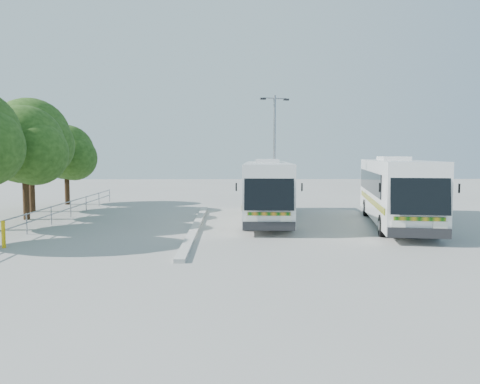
{
  "coord_description": "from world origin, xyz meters",
  "views": [
    {
      "loc": [
        -0.57,
        -21.68,
        3.68
      ],
      "look_at": [
        -0.07,
        1.48,
        1.85
      ],
      "focal_mm": 35.0,
      "sensor_mm": 36.0,
      "label": 1
    }
  ],
  "objects_px": {
    "tree_far_e": "(67,152)",
    "coach_adjacent": "(395,190)",
    "tree_far_d": "(32,137)",
    "bollard": "(3,234)",
    "coach_main": "(267,189)",
    "lamppost": "(274,151)",
    "tree_far_c": "(25,145)"
  },
  "relations": [
    {
      "from": "tree_far_d",
      "to": "bollard",
      "type": "height_order",
      "value": "tree_far_d"
    },
    {
      "from": "tree_far_c",
      "to": "lamppost",
      "type": "distance_m",
      "value": 14.13
    },
    {
      "from": "tree_far_c",
      "to": "tree_far_e",
      "type": "height_order",
      "value": "tree_far_c"
    },
    {
      "from": "tree_far_d",
      "to": "lamppost",
      "type": "xyz_separation_m",
      "value": [
        15.31,
        -3.48,
        -0.9
      ]
    },
    {
      "from": "tree_far_d",
      "to": "coach_adjacent",
      "type": "relative_size",
      "value": 0.59
    },
    {
      "from": "tree_far_c",
      "to": "coach_adjacent",
      "type": "xyz_separation_m",
      "value": [
        20.27,
        -2.44,
        -2.39
      ]
    },
    {
      "from": "tree_far_e",
      "to": "coach_adjacent",
      "type": "height_order",
      "value": "tree_far_e"
    },
    {
      "from": "tree_far_e",
      "to": "coach_main",
      "type": "bearing_deg",
      "value": -31.54
    },
    {
      "from": "tree_far_c",
      "to": "coach_main",
      "type": "bearing_deg",
      "value": -2.04
    },
    {
      "from": "tree_far_d",
      "to": "lamppost",
      "type": "distance_m",
      "value": 15.73
    },
    {
      "from": "coach_main",
      "to": "bollard",
      "type": "relative_size",
      "value": 10.88
    },
    {
      "from": "coach_main",
      "to": "lamppost",
      "type": "height_order",
      "value": "lamppost"
    },
    {
      "from": "coach_main",
      "to": "lamppost",
      "type": "xyz_separation_m",
      "value": [
        0.47,
        0.71,
        2.13
      ]
    },
    {
      "from": "tree_far_d",
      "to": "tree_far_e",
      "type": "height_order",
      "value": "tree_far_d"
    },
    {
      "from": "tree_far_e",
      "to": "coach_adjacent",
      "type": "xyz_separation_m",
      "value": [
        20.78,
        -10.64,
        -2.02
      ]
    },
    {
      "from": "bollard",
      "to": "lamppost",
      "type": "bearing_deg",
      "value": 36.29
    },
    {
      "from": "tree_far_c",
      "to": "tree_far_d",
      "type": "bearing_deg",
      "value": 107.83
    },
    {
      "from": "coach_main",
      "to": "tree_far_e",
      "type": "bearing_deg",
      "value": 152.12
    },
    {
      "from": "bollard",
      "to": "coach_main",
      "type": "bearing_deg",
      "value": 35.05
    },
    {
      "from": "tree_far_d",
      "to": "coach_main",
      "type": "relative_size",
      "value": 0.62
    },
    {
      "from": "coach_adjacent",
      "to": "tree_far_c",
      "type": "bearing_deg",
      "value": -176.14
    },
    {
      "from": "tree_far_d",
      "to": "coach_adjacent",
      "type": "xyz_separation_m",
      "value": [
        21.46,
        -6.14,
        -2.95
      ]
    },
    {
      "from": "tree_far_c",
      "to": "tree_far_e",
      "type": "relative_size",
      "value": 1.1
    },
    {
      "from": "coach_main",
      "to": "tree_far_d",
      "type": "bearing_deg",
      "value": 167.9
    },
    {
      "from": "coach_main",
      "to": "lamppost",
      "type": "relative_size",
      "value": 1.67
    },
    {
      "from": "coach_adjacent",
      "to": "lamppost",
      "type": "height_order",
      "value": "lamppost"
    },
    {
      "from": "coach_adjacent",
      "to": "tree_far_d",
      "type": "bearing_deg",
      "value": 174.75
    },
    {
      "from": "tree_far_d",
      "to": "bollard",
      "type": "distance_m",
      "value": 13.24
    },
    {
      "from": "bollard",
      "to": "tree_far_e",
      "type": "bearing_deg",
      "value": 100.59
    },
    {
      "from": "coach_main",
      "to": "tree_far_c",
      "type": "bearing_deg",
      "value": -178.39
    },
    {
      "from": "coach_adjacent",
      "to": "lamppost",
      "type": "relative_size",
      "value": 1.76
    },
    {
      "from": "tree_far_d",
      "to": "coach_main",
      "type": "distance_m",
      "value": 15.71
    }
  ]
}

